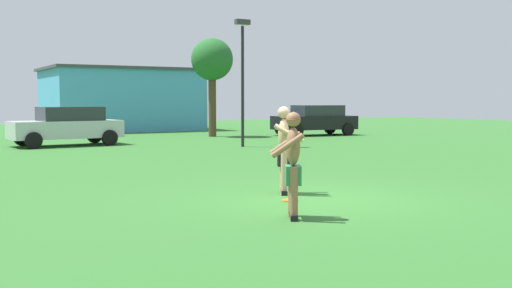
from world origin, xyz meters
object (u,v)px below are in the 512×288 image
(frisbee, at_px, (290,201))
(player_with_cap, at_px, (293,160))
(lamp_post, at_px, (243,68))
(car_black_mid_lot, at_px, (315,120))
(player_in_black, at_px, (284,148))
(car_silver_far_end, at_px, (67,125))
(tree_left_field, at_px, (212,62))

(frisbee, bearing_deg, player_with_cap, -121.50)
(lamp_post, bearing_deg, frisbee, -114.52)
(frisbee, relative_size, car_black_mid_lot, 0.06)
(player_in_black, bearing_deg, lamp_post, 65.51)
(frisbee, relative_size, car_silver_far_end, 0.07)
(frisbee, bearing_deg, car_silver_far_end, 91.89)
(player_in_black, relative_size, car_black_mid_lot, 0.39)
(tree_left_field, bearing_deg, car_black_mid_lot, -17.78)
(player_in_black, xyz_separation_m, car_silver_far_end, (-0.91, 15.08, -0.09))
(player_in_black, height_order, car_black_mid_lot, player_in_black)
(player_with_cap, xyz_separation_m, car_silver_far_end, (0.31, 17.27, -0.10))
(lamp_post, distance_m, tree_left_field, 6.92)
(frisbee, xyz_separation_m, car_black_mid_lot, (12.43, 16.84, 0.81))
(lamp_post, bearing_deg, tree_left_field, 74.52)
(player_in_black, bearing_deg, tree_left_field, 68.77)
(player_with_cap, bearing_deg, car_silver_far_end, 88.98)
(frisbee, xyz_separation_m, tree_left_field, (7.25, 18.50, 3.77))
(tree_left_field, bearing_deg, lamp_post, -105.48)
(frisbee, height_order, tree_left_field, tree_left_field)
(lamp_post, xyz_separation_m, tree_left_field, (1.84, 6.64, 0.66))
(frisbee, bearing_deg, car_black_mid_lot, 53.57)
(car_black_mid_lot, bearing_deg, lamp_post, -144.66)
(player_with_cap, height_order, lamp_post, lamp_post)
(car_black_mid_lot, relative_size, lamp_post, 0.89)
(car_silver_far_end, height_order, lamp_post, lamp_post)
(frisbee, distance_m, car_black_mid_lot, 20.95)
(tree_left_field, bearing_deg, player_in_black, -111.23)
(player_in_black, height_order, tree_left_field, tree_left_field)
(player_in_black, distance_m, car_silver_far_end, 15.10)
(player_with_cap, bearing_deg, frisbee, 58.50)
(player_in_black, xyz_separation_m, car_black_mid_lot, (12.04, 16.01, -0.09))
(player_with_cap, relative_size, lamp_post, 0.34)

